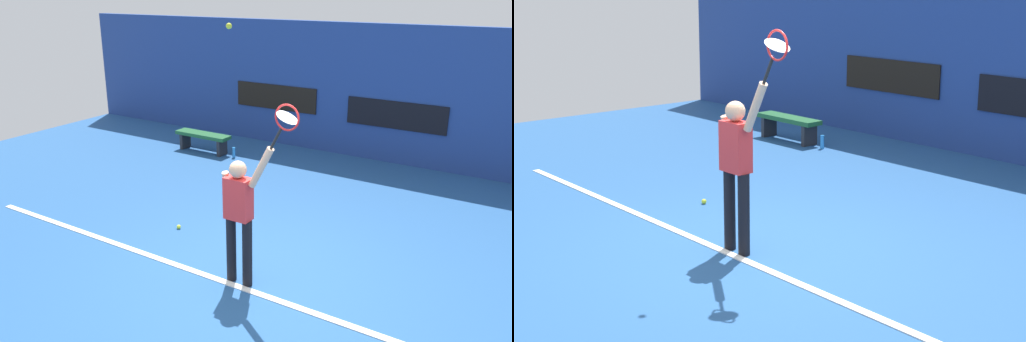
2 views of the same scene
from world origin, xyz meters
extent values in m
plane|color=#23518C|center=(0.00, 0.00, 0.00)|extent=(18.00, 18.00, 0.00)
cube|color=black|center=(-3.00, 5.74, 1.16)|extent=(2.20, 0.03, 0.60)
cube|color=white|center=(0.00, -0.29, 0.01)|extent=(10.00, 0.10, 0.01)
cylinder|color=black|center=(-0.21, -0.17, 0.46)|extent=(0.13, 0.13, 0.92)
cylinder|color=black|center=(0.04, -0.17, 0.46)|extent=(0.13, 0.13, 0.92)
cube|color=red|center=(-0.09, -0.17, 1.20)|extent=(0.34, 0.20, 0.55)
sphere|color=#D8A884|center=(-0.09, -0.17, 1.58)|extent=(0.22, 0.22, 0.22)
cylinder|color=#D8A884|center=(0.25, -0.17, 1.67)|extent=(0.35, 0.09, 0.56)
cylinder|color=#D8A884|center=(-0.29, -0.09, 1.22)|extent=(0.09, 0.23, 0.58)
cylinder|color=black|center=(0.45, -0.17, 2.06)|extent=(0.17, 0.03, 0.28)
torus|color=red|center=(0.59, -0.17, 2.32)|extent=(0.42, 0.02, 0.42)
cylinder|color=silver|center=(0.59, -0.17, 2.32)|extent=(0.24, 0.27, 0.13)
cube|color=#1E592D|center=(-4.07, 4.20, 0.41)|extent=(1.40, 0.36, 0.08)
cube|color=#262628|center=(-4.62, 4.20, 0.18)|extent=(0.08, 0.32, 0.37)
cube|color=#262628|center=(-3.52, 4.20, 0.18)|extent=(0.08, 0.32, 0.37)
cylinder|color=#338CD8|center=(-3.19, 4.20, 0.12)|extent=(0.07, 0.07, 0.24)
sphere|color=#CCE033|center=(-1.82, 0.64, 0.03)|extent=(0.07, 0.07, 0.07)
camera|label=1|loc=(3.32, -5.13, 3.68)|focal=36.46mm
camera|label=2|loc=(6.36, -5.24, 3.02)|focal=54.90mm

